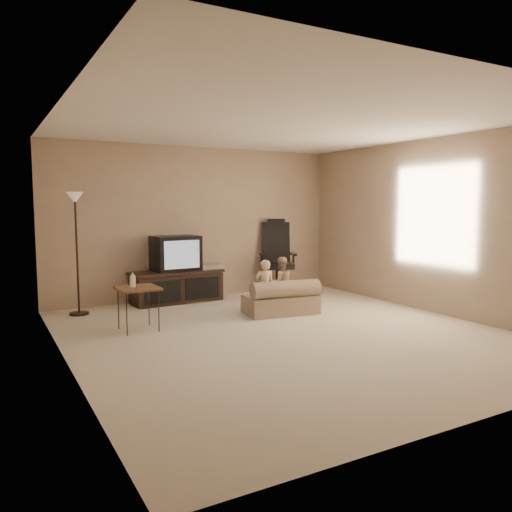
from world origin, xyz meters
The scene contains 9 objects.
floor centered at (0.00, 0.00, 0.00)m, with size 5.50×5.50×0.00m, color beige.
room_shell centered at (0.00, 0.00, 1.52)m, with size 5.50×5.50×5.50m.
tv_stand centered at (-0.48, 2.49, 0.44)m, with size 1.51×0.62×1.06m.
office_chair centered at (1.35, 2.43, 0.47)m, with size 0.78×0.80×1.30m.
side_table centered at (-1.53, 1.01, 0.53)m, with size 0.50×0.50×0.74m.
floor_lamp centered at (-2.01, 2.29, 1.26)m, with size 0.27×0.27×1.73m.
child_sofa centered at (0.52, 0.93, 0.20)m, with size 1.08×0.70×0.50m.
toddler_left centered at (0.29, 1.01, 0.39)m, with size 0.29×0.21×0.79m, color #D8B187.
toddler_right centered at (0.68, 1.21, 0.39)m, with size 0.38×0.21×0.79m, color #D8B187.
Camera 1 is at (-3.18, -5.00, 1.57)m, focal length 35.00 mm.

